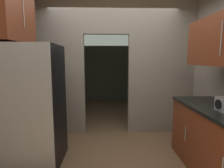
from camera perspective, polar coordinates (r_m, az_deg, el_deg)
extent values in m
plane|color=brown|center=(2.83, 1.54, -24.70)|extent=(20.00, 20.00, 0.00)
cube|color=#9E998C|center=(3.82, -16.64, 5.89)|extent=(1.06, 0.12, 2.84)
cube|color=#9E998C|center=(3.86, 15.14, 5.96)|extent=(1.34, 0.12, 2.84)
cube|color=#9E998C|center=(3.81, -1.80, 21.49)|extent=(0.89, 0.12, 0.82)
cube|color=gray|center=(6.81, -0.63, 6.79)|extent=(3.29, 0.10, 2.84)
cube|color=gray|center=(5.45, -17.39, 6.26)|extent=(0.10, 3.11, 2.84)
cube|color=gray|center=(5.53, 16.60, 6.31)|extent=(0.10, 3.11, 2.84)
cube|color=black|center=(2.86, -23.82, -6.24)|extent=(0.81, 0.74, 1.72)
cube|color=#B7BABC|center=(2.52, -27.09, -8.24)|extent=(0.81, 0.03, 1.72)
cylinder|color=#B7BABC|center=(2.20, 31.38, -21.58)|extent=(0.01, 0.01, 0.22)
cylinder|color=#B7BABC|center=(2.86, 22.03, -14.20)|extent=(0.01, 0.01, 0.22)
cylinder|color=#B7BABC|center=(2.39, 31.08, 12.21)|extent=(0.01, 0.01, 0.38)
cube|color=brown|center=(3.07, -29.43, 21.23)|extent=(0.34, 0.89, 1.07)
cylinder|color=#B7BABC|center=(2.99, -26.10, 21.79)|extent=(0.01, 0.01, 0.64)
cylinder|color=black|center=(2.50, 30.34, -5.53)|extent=(0.01, 0.12, 0.12)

